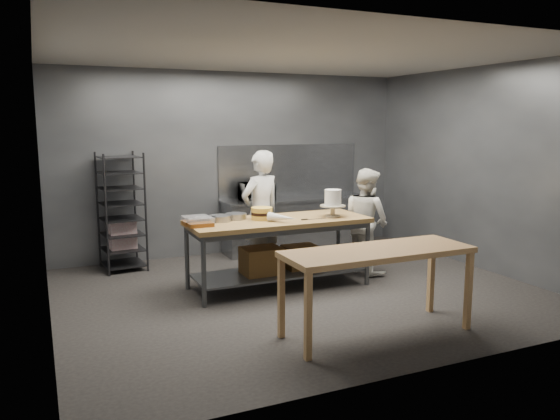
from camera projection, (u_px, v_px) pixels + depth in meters
name	position (u px, v px, depth m)	size (l,w,h in m)	color
ground	(300.00, 292.00, 7.10)	(6.00, 6.00, 0.00)	black
back_wall	(235.00, 163.00, 9.11)	(6.00, 0.04, 3.00)	#4C4F54
work_table	(278.00, 245.00, 7.24)	(2.40, 0.90, 0.92)	olive
near_counter	(378.00, 257.00, 5.58)	(2.00, 0.70, 0.90)	#9E6D41
back_counter	(297.00, 224.00, 9.39)	(2.60, 0.60, 0.90)	slate
splashback_panel	(290.00, 170.00, 9.52)	(2.60, 0.02, 0.90)	slate
speed_rack	(121.00, 213.00, 8.08)	(0.66, 0.70, 1.75)	black
chef_behind	(261.00, 213.00, 7.79)	(0.65, 0.43, 1.79)	silver
chef_right	(366.00, 221.00, 7.93)	(0.74, 0.58, 1.53)	white
microwave	(257.00, 192.00, 9.00)	(0.54, 0.37, 0.30)	black
frosted_cake_stand	(333.00, 200.00, 7.33)	(0.34, 0.34, 0.37)	#AFA48C
layer_cake	(262.00, 213.00, 7.14)	(0.28, 0.28, 0.16)	#E6C749
cake_pans	(221.00, 218.00, 7.04)	(0.73, 0.39, 0.07)	gray
piping_bag	(282.00, 218.00, 6.94)	(0.12, 0.12, 0.38)	white
offset_spatula	(310.00, 219.00, 7.14)	(0.36, 0.02, 0.02)	slate
pastry_clamshells	(198.00, 221.00, 6.73)	(0.33, 0.37, 0.11)	#964C1E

